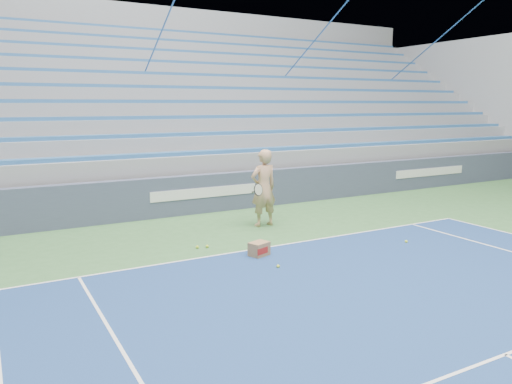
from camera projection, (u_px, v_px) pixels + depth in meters
The scene contains 8 objects.
sponsor_barrier at pixel (203, 193), 14.23m from camera, with size 30.00×0.32×1.10m.
bleachers at pixel (143, 123), 18.85m from camera, with size 31.00×9.15×7.30m.
tennis_player at pixel (263, 188), 12.58m from camera, with size 0.97×0.86×1.95m.
ball_box at pixel (259, 249), 10.18m from camera, with size 0.47×0.42×0.29m.
tennis_ball_0 at pixel (207, 246), 10.78m from camera, with size 0.07×0.07×0.07m, color #D7ED30.
tennis_ball_1 at pixel (278, 266), 9.44m from camera, with size 0.07×0.07×0.07m, color #D7ED30.
tennis_ball_2 at pixel (406, 242), 11.15m from camera, with size 0.07×0.07×0.07m, color #D7ED30.
tennis_ball_3 at pixel (197, 247), 10.73m from camera, with size 0.07×0.07×0.07m, color #D7ED30.
Camera 1 is at (-5.46, 2.89, 3.06)m, focal length 35.00 mm.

